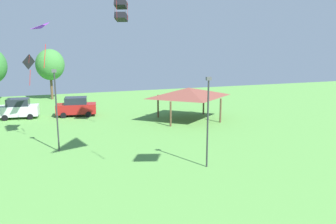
{
  "coord_description": "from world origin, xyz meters",
  "views": [
    {
      "loc": [
        -5.16,
        0.77,
        8.97
      ],
      "look_at": [
        -0.39,
        15.21,
        5.77
      ],
      "focal_mm": 38.0,
      "sensor_mm": 36.0,
      "label": 1
    }
  ],
  "objects": [
    {
      "name": "light_post_1",
      "position": [
        -4.91,
        29.4,
        3.69
      ],
      "size": [
        0.36,
        0.2,
        6.57
      ],
      "color": "#2D2D33",
      "rests_on": "ground"
    },
    {
      "name": "treeline_tree_3",
      "position": [
        -5.18,
        55.34,
        5.08
      ],
      "size": [
        4.08,
        4.08,
        7.35
      ],
      "color": "brown",
      "rests_on": "ground"
    },
    {
      "name": "kite_flying_5",
      "position": [
        2.08,
        38.02,
        11.65
      ],
      "size": [
        1.61,
        1.67,
        2.24
      ],
      "color": "black"
    },
    {
      "name": "parked_car_third_from_left",
      "position": [
        -2.61,
        42.47,
        1.1
      ],
      "size": [
        4.68,
        2.48,
        2.21
      ],
      "rotation": [
        0.0,
        0.0,
        -0.14
      ],
      "color": "maroon",
      "rests_on": "ground"
    },
    {
      "name": "light_post_0",
      "position": [
        4.9,
        22.52,
        3.59
      ],
      "size": [
        0.36,
        0.2,
        6.38
      ],
      "color": "#2D2D33",
      "rests_on": "ground"
    },
    {
      "name": "kite_flying_8",
      "position": [
        -7.14,
        38.39,
        6.47
      ],
      "size": [
        1.13,
        1.1,
        3.11
      ],
      "color": "black"
    },
    {
      "name": "parked_car_second_from_left",
      "position": [
        -8.87,
        43.23,
        1.12
      ],
      "size": [
        4.4,
        2.36,
        2.26
      ],
      "rotation": [
        0.0,
        0.0,
        -0.09
      ],
      "color": "silver",
      "rests_on": "ground"
    },
    {
      "name": "park_pavilion",
      "position": [
        9.03,
        36.58,
        3.08
      ],
      "size": [
        7.31,
        5.79,
        3.6
      ],
      "color": "brown",
      "rests_on": "ground"
    },
    {
      "name": "kite_flying_7",
      "position": [
        -4.98,
        32.13,
        9.4
      ],
      "size": [
        1.88,
        2.29,
        3.33
      ],
      "color": "purple"
    }
  ]
}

